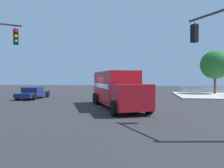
% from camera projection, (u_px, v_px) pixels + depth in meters
% --- Properties ---
extents(ground_plane, '(100.00, 100.00, 0.00)m').
position_uv_depth(ground_plane, '(107.00, 106.00, 17.42)').
color(ground_plane, '#2B2B2D').
extents(sidewalk_corner_near, '(10.74, 10.74, 0.14)m').
position_uv_depth(sidewalk_corner_near, '(217.00, 95.00, 27.58)').
color(sidewalk_corner_near, '#B2ADA0').
rests_on(sidewalk_corner_near, ground).
extents(delivery_truck, '(5.95, 8.63, 3.00)m').
position_uv_depth(delivery_truck, '(117.00, 89.00, 16.68)').
color(delivery_truck, '#AD141E').
rests_on(delivery_truck, ground).
extents(pickup_navy, '(2.60, 5.35, 1.38)m').
position_uv_depth(pickup_navy, '(33.00, 93.00, 24.04)').
color(pickup_navy, navy).
rests_on(pickup_navy, ground).
extents(picket_fence_run, '(7.66, 0.05, 0.95)m').
position_uv_depth(picket_fence_run, '(206.00, 89.00, 32.60)').
color(picket_fence_run, silver).
rests_on(picket_fence_run, sidewalk_corner_near).
extents(shade_tree_near, '(4.28, 4.28, 6.50)m').
position_uv_depth(shade_tree_near, '(215.00, 65.00, 30.14)').
color(shade_tree_near, brown).
rests_on(shade_tree_near, sidewalk_corner_near).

